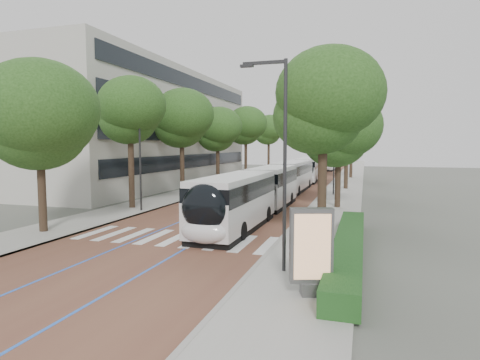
# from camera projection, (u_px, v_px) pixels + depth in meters

# --- Properties ---
(ground) EXTENTS (160.00, 160.00, 0.00)m
(ground) POSITION_uv_depth(u_px,v_px,m) (163.00, 243.00, 20.32)
(ground) COLOR #51544C
(ground) RESTS_ON ground
(road) EXTENTS (11.00, 140.00, 0.02)m
(road) POSITION_uv_depth(u_px,v_px,m) (295.00, 179.00, 58.36)
(road) COLOR brown
(road) RESTS_ON ground
(sidewalk_left) EXTENTS (4.00, 140.00, 0.12)m
(sidewalk_left) POSITION_uv_depth(u_px,v_px,m) (246.00, 177.00, 60.58)
(sidewalk_left) COLOR #999790
(sidewalk_left) RESTS_ON ground
(sidewalk_right) EXTENTS (4.00, 140.00, 0.12)m
(sidewalk_right) POSITION_uv_depth(u_px,v_px,m) (348.00, 180.00, 56.13)
(sidewalk_right) COLOR #999790
(sidewalk_right) RESTS_ON ground
(kerb_left) EXTENTS (0.20, 140.00, 0.14)m
(kerb_left) POSITION_uv_depth(u_px,v_px,m) (258.00, 178.00, 60.02)
(kerb_left) COLOR gray
(kerb_left) RESTS_ON ground
(kerb_right) EXTENTS (0.20, 140.00, 0.14)m
(kerb_right) POSITION_uv_depth(u_px,v_px,m) (334.00, 180.00, 56.69)
(kerb_right) COLOR gray
(kerb_right) RESTS_ON ground
(zebra_crossing) EXTENTS (10.55, 3.60, 0.01)m
(zebra_crossing) POSITION_uv_depth(u_px,v_px,m) (176.00, 238.00, 21.21)
(zebra_crossing) COLOR silver
(zebra_crossing) RESTS_ON ground
(lane_line_left) EXTENTS (0.12, 126.00, 0.01)m
(lane_line_left) POSITION_uv_depth(u_px,v_px,m) (284.00, 179.00, 58.83)
(lane_line_left) COLOR blue
(lane_line_left) RESTS_ON road
(lane_line_right) EXTENTS (0.12, 126.00, 0.01)m
(lane_line_right) POSITION_uv_depth(u_px,v_px,m) (306.00, 179.00, 57.88)
(lane_line_right) COLOR blue
(lane_line_right) RESTS_ON road
(office_building) EXTENTS (18.11, 40.00, 14.00)m
(office_building) POSITION_uv_depth(u_px,v_px,m) (131.00, 129.00, 52.12)
(office_building) COLOR #B4B2A7
(office_building) RESTS_ON ground
(hedge) EXTENTS (1.20, 14.00, 0.80)m
(hedge) POSITION_uv_depth(u_px,v_px,m) (349.00, 246.00, 17.58)
(hedge) COLOR #143B14
(hedge) RESTS_ON sidewalk_right
(streetlight_near) EXTENTS (1.82, 0.20, 8.00)m
(streetlight_near) POSITION_uv_depth(u_px,v_px,m) (280.00, 148.00, 15.08)
(streetlight_near) COLOR #292A2C
(streetlight_near) RESTS_ON sidewalk_right
(streetlight_far) EXTENTS (1.82, 0.20, 8.00)m
(streetlight_far) POSITION_uv_depth(u_px,v_px,m) (332.00, 146.00, 38.86)
(streetlight_far) COLOR #292A2C
(streetlight_far) RESTS_ON sidewalk_right
(lamp_post_left) EXTENTS (0.14, 0.14, 8.00)m
(lamp_post_left) POSITION_uv_depth(u_px,v_px,m) (140.00, 156.00, 29.38)
(lamp_post_left) COLOR #292A2C
(lamp_post_left) RESTS_ON sidewalk_left
(trees_left) EXTENTS (6.30, 60.97, 10.12)m
(trees_left) POSITION_uv_depth(u_px,v_px,m) (206.00, 126.00, 44.96)
(trees_left) COLOR black
(trees_left) RESTS_ON ground
(trees_right) EXTENTS (5.92, 47.23, 9.02)m
(trees_right) POSITION_uv_depth(u_px,v_px,m) (344.00, 131.00, 37.76)
(trees_right) COLOR black
(trees_right) RESTS_ON ground
(lead_bus) EXTENTS (2.72, 18.42, 3.20)m
(lead_bus) POSITION_uv_depth(u_px,v_px,m) (253.00, 195.00, 26.81)
(lead_bus) COLOR black
(lead_bus) RESTS_ON ground
(bus_queued_0) EXTENTS (2.61, 12.41, 3.20)m
(bus_queued_0) POSITION_uv_depth(u_px,v_px,m) (292.00, 176.00, 42.53)
(bus_queued_0) COLOR silver
(bus_queued_0) RESTS_ON ground
(bus_queued_1) EXTENTS (2.99, 12.48, 3.20)m
(bus_queued_1) POSITION_uv_depth(u_px,v_px,m) (309.00, 169.00, 54.85)
(bus_queued_1) COLOR silver
(bus_queued_1) RESTS_ON ground
(bus_queued_2) EXTENTS (3.00, 12.49, 3.20)m
(bus_queued_2) POSITION_uv_depth(u_px,v_px,m) (317.00, 165.00, 67.02)
(bus_queued_2) COLOR silver
(bus_queued_2) RESTS_ON ground
(bus_queued_3) EXTENTS (3.23, 12.52, 3.20)m
(bus_queued_3) POSITION_uv_depth(u_px,v_px,m) (329.00, 162.00, 79.18)
(bus_queued_3) COLOR silver
(bus_queued_3) RESTS_ON ground
(ad_panel) EXTENTS (1.41, 0.77, 2.83)m
(ad_panel) POSITION_uv_depth(u_px,v_px,m) (311.00, 250.00, 12.80)
(ad_panel) COLOR #59595B
(ad_panel) RESTS_ON sidewalk_right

